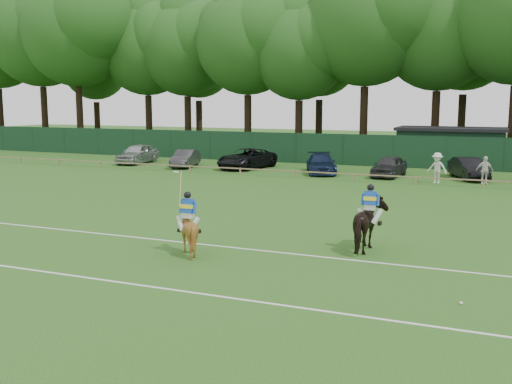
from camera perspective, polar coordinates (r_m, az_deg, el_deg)
The scene contains 19 objects.
ground at distance 22.95m, azimuth -4.07°, elevation -4.45°, with size 160.00×160.00×0.00m, color #1E4C14.
horse_dark at distance 21.23m, azimuth 10.76°, elevation -3.11°, with size 1.00×2.19×1.85m, color black.
horse_chestnut at distance 20.62m, azimuth -6.49°, elevation -3.73°, with size 1.29×1.45×1.60m, color brown.
sedan_silver at distance 50.36m, azimuth -11.22°, elevation 3.61°, with size 1.92×4.76×1.62m, color #AEB0B3.
sedan_grey at distance 47.03m, azimuth -6.75°, elevation 3.18°, with size 1.42×4.08×1.34m, color #333235.
suv_black at distance 45.80m, azimuth -0.88°, elevation 3.20°, with size 2.51×5.45×1.52m, color black.
sedan_navy at distance 43.00m, azimuth 6.22°, elevation 2.70°, with size 1.96×4.82×1.40m, color #121E3A.
hatch_grey at distance 41.91m, azimuth 12.55°, elevation 2.40°, with size 1.68×4.19×1.43m, color #313033.
estate_black at distance 42.15m, azimuth 19.59°, elevation 2.13°, with size 1.50×4.30×1.42m, color black.
spectator_left at distance 39.36m, azimuth 16.86°, elevation 2.20°, with size 1.25×0.72×1.94m, color silver.
spectator_mid at distance 39.83m, azimuth 20.94°, elevation 1.94°, with size 1.03×0.43×1.76m, color silver.
rider_dark at distance 21.07m, azimuth 10.82°, elevation -0.99°, with size 0.94×0.38×1.41m.
rider_chestnut at distance 20.46m, azimuth -6.55°, elevation -1.73°, with size 0.94×0.58×2.05m.
polo_ball at distance 16.61m, azimuth 18.95°, elevation -9.98°, with size 0.09×0.09×0.09m, color silver.
pitch_lines at distance 19.99m, azimuth -8.63°, elevation -6.52°, with size 60.00×5.10×0.01m.
pitch_rail at distance 39.53m, azimuth 7.79°, elevation 1.76°, with size 62.10×0.10×0.50m.
perimeter_fence at distance 48.15m, azimuth 10.61°, elevation 3.92°, with size 92.08×0.08×2.50m.
utility_shed at distance 50.21m, azimuth 18.08°, elevation 4.16°, with size 8.40×4.40×3.04m.
tree_row at distance 55.75m, azimuth 14.34°, elevation 3.16°, with size 96.00×12.00×21.00m, color #26561C, non-canonical shape.
Camera 1 is at (10.13, -19.90, 5.27)m, focal length 42.00 mm.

